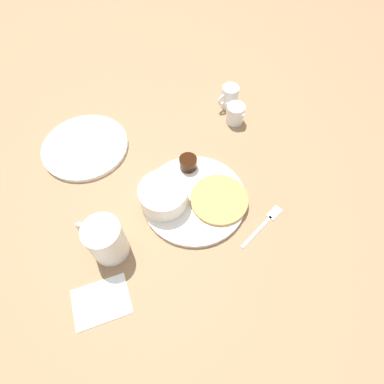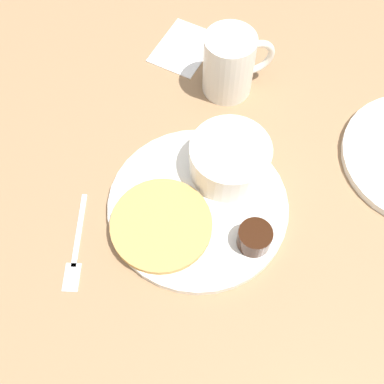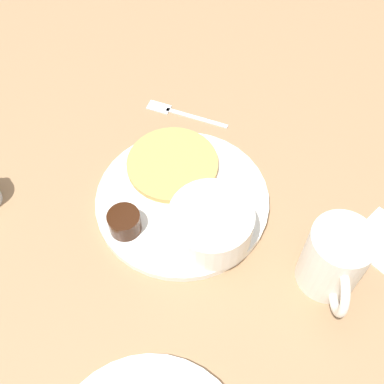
{
  "view_description": "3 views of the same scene",
  "coord_description": "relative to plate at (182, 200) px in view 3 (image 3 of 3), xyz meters",
  "views": [
    {
      "loc": [
        -0.21,
        -0.29,
        0.62
      ],
      "look_at": [
        -0.0,
        0.01,
        0.03
      ],
      "focal_mm": 28.0,
      "sensor_mm": 36.0,
      "label": 1
    },
    {
      "loc": [
        0.29,
        0.05,
        0.59
      ],
      "look_at": [
        -0.01,
        -0.01,
        0.03
      ],
      "focal_mm": 45.0,
      "sensor_mm": 36.0,
      "label": 2
    },
    {
      "loc": [
        -0.21,
        0.31,
        0.58
      ],
      "look_at": [
        -0.01,
        -0.0,
        0.03
      ],
      "focal_mm": 45.0,
      "sensor_mm": 36.0,
      "label": 3
    }
  ],
  "objects": [
    {
      "name": "ground_plane",
      "position": [
        0.0,
        0.0,
        -0.01
      ],
      "size": [
        4.0,
        4.0,
        0.0
      ],
      "primitive_type": "plane",
      "color": "#93704C"
    },
    {
      "name": "plate",
      "position": [
        0.0,
        0.0,
        0.0
      ],
      "size": [
        0.25,
        0.25,
        0.01
      ],
      "color": "white",
      "rests_on": "ground_plane"
    },
    {
      "name": "pancake_stack",
      "position": [
        0.04,
        -0.04,
        0.01
      ],
      "size": [
        0.13,
        0.13,
        0.01
      ],
      "color": "tan",
      "rests_on": "plate"
    },
    {
      "name": "bowl",
      "position": [
        -0.06,
        0.03,
        0.03
      ],
      "size": [
        0.11,
        0.11,
        0.05
      ],
      "color": "white",
      "rests_on": "plate"
    },
    {
      "name": "syrup_cup",
      "position": [
        0.04,
        0.08,
        0.02
      ],
      "size": [
        0.04,
        0.04,
        0.03
      ],
      "color": "black",
      "rests_on": "plate"
    },
    {
      "name": "butter_ramekin",
      "position": [
        -0.08,
        0.05,
        0.02
      ],
      "size": [
        0.04,
        0.04,
        0.04
      ],
      "color": "white",
      "rests_on": "plate"
    },
    {
      "name": "coffee_mug",
      "position": [
        -0.22,
        0.0,
        0.05
      ],
      "size": [
        0.08,
        0.1,
        0.1
      ],
      "color": "silver",
      "rests_on": "ground_plane"
    },
    {
      "name": "fork",
      "position": [
        0.1,
        -0.14,
        -0.0
      ],
      "size": [
        0.14,
        0.04,
        0.0
      ],
      "color": "silver",
      "rests_on": "ground_plane"
    }
  ]
}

